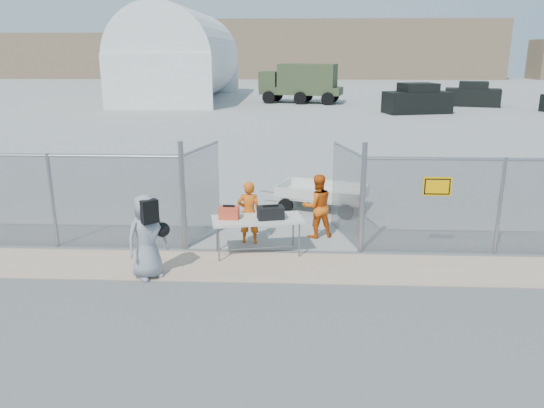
{
  "coord_description": "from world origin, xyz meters",
  "views": [
    {
      "loc": [
        0.52,
        -9.33,
        4.4
      ],
      "look_at": [
        0.0,
        2.0,
        1.1
      ],
      "focal_mm": 35.0,
      "sensor_mm": 36.0,
      "label": 1
    }
  ],
  "objects_px": {
    "security_worker_right": "(317,206)",
    "utility_trailer": "(322,197)",
    "folding_table": "(257,236)",
    "visitor": "(147,237)",
    "security_worker_left": "(249,213)"
  },
  "relations": [
    {
      "from": "security_worker_right",
      "to": "utility_trailer",
      "type": "xyz_separation_m",
      "value": [
        0.23,
        2.33,
        -0.4
      ]
    },
    {
      "from": "folding_table",
      "to": "security_worker_right",
      "type": "height_order",
      "value": "security_worker_right"
    },
    {
      "from": "visitor",
      "to": "utility_trailer",
      "type": "xyz_separation_m",
      "value": [
        3.68,
        4.88,
        -0.48
      ]
    },
    {
      "from": "folding_table",
      "to": "utility_trailer",
      "type": "relative_size",
      "value": 0.63
    },
    {
      "from": "utility_trailer",
      "to": "security_worker_right",
      "type": "bearing_deg",
      "value": -77.35
    },
    {
      "from": "security_worker_right",
      "to": "utility_trailer",
      "type": "bearing_deg",
      "value": -113.11
    },
    {
      "from": "folding_table",
      "to": "visitor",
      "type": "height_order",
      "value": "visitor"
    },
    {
      "from": "security_worker_left",
      "to": "visitor",
      "type": "xyz_separation_m",
      "value": [
        -1.84,
        -2.05,
        0.11
      ]
    },
    {
      "from": "security_worker_left",
      "to": "security_worker_right",
      "type": "xyz_separation_m",
      "value": [
        1.61,
        0.5,
        0.03
      ]
    },
    {
      "from": "folding_table",
      "to": "security_worker_left",
      "type": "relative_size",
      "value": 1.32
    },
    {
      "from": "folding_table",
      "to": "security_worker_right",
      "type": "bearing_deg",
      "value": 29.3
    },
    {
      "from": "security_worker_right",
      "to": "utility_trailer",
      "type": "relative_size",
      "value": 0.5
    },
    {
      "from": "folding_table",
      "to": "utility_trailer",
      "type": "bearing_deg",
      "value": 53.6
    },
    {
      "from": "visitor",
      "to": "folding_table",
      "type": "bearing_deg",
      "value": -7.24
    },
    {
      "from": "security_worker_left",
      "to": "utility_trailer",
      "type": "bearing_deg",
      "value": -120.87
    }
  ]
}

